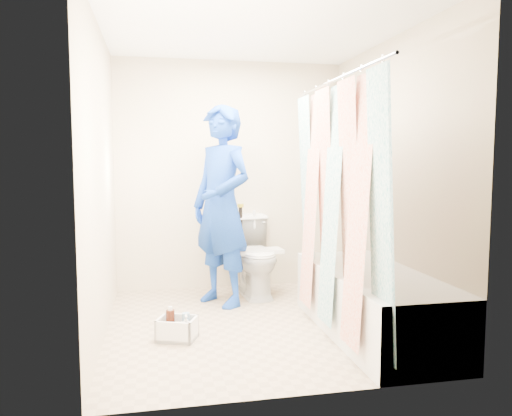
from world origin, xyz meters
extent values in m
plane|color=tan|center=(0.00, 0.00, 0.00)|extent=(2.60, 2.60, 0.00)
cube|color=white|center=(0.00, 0.00, 2.40)|extent=(2.40, 2.60, 0.02)
cube|color=#C5AD97|center=(0.00, 1.30, 1.20)|extent=(2.40, 0.02, 2.40)
cube|color=#C5AD97|center=(0.00, -1.30, 1.20)|extent=(2.40, 0.02, 2.40)
cube|color=#C5AD97|center=(-1.20, 0.00, 1.20)|extent=(0.02, 2.60, 2.40)
cube|color=#C5AD97|center=(1.20, 0.00, 1.20)|extent=(0.02, 2.60, 2.40)
cube|color=silver|center=(0.85, -0.43, 0.25)|extent=(0.70, 1.75, 0.50)
cube|color=silver|center=(0.85, -0.43, 0.46)|extent=(0.58, 1.63, 0.06)
cylinder|color=silver|center=(0.52, -0.43, 1.95)|extent=(0.02, 1.90, 0.02)
cube|color=silver|center=(0.52, -0.43, 1.02)|extent=(0.06, 1.75, 1.80)
imported|color=silver|center=(0.18, 0.92, 0.40)|extent=(0.51, 0.82, 0.80)
cube|color=silver|center=(0.19, 0.79, 0.47)|extent=(0.51, 0.25, 0.04)
cylinder|color=black|center=(0.07, 1.12, 0.77)|extent=(0.04, 0.04, 0.23)
cylinder|color=gold|center=(0.07, 1.12, 0.89)|extent=(0.06, 0.06, 0.03)
cylinder|color=silver|center=(0.22, 1.14, 0.74)|extent=(0.03, 0.03, 0.19)
imported|color=#0F1C9F|center=(-0.19, 0.66, 0.94)|extent=(0.76, 0.82, 1.87)
cube|color=silver|center=(-0.65, -0.23, 0.01)|extent=(0.34, 0.31, 0.03)
cube|color=silver|center=(-0.77, -0.19, 0.08)|extent=(0.10, 0.22, 0.17)
cube|color=silver|center=(-0.53, -0.28, 0.08)|extent=(0.10, 0.22, 0.17)
cube|color=silver|center=(-0.69, -0.33, 0.08)|extent=(0.27, 0.12, 0.17)
cube|color=silver|center=(-0.61, -0.14, 0.08)|extent=(0.27, 0.12, 0.17)
cylinder|color=#3E180C|center=(-0.70, -0.17, 0.12)|extent=(0.07, 0.07, 0.19)
cylinder|color=silver|center=(-0.58, -0.21, 0.11)|extent=(0.06, 0.06, 0.17)
cylinder|color=beige|center=(-0.65, -0.28, 0.09)|extent=(0.04, 0.04, 0.12)
cylinder|color=#3E180C|center=(-0.73, -0.26, 0.06)|extent=(0.06, 0.06, 0.06)
cylinder|color=gold|center=(-0.73, -0.26, 0.09)|extent=(0.06, 0.06, 0.01)
imported|color=silver|center=(-0.59, -0.30, 0.12)|extent=(0.08, 0.08, 0.18)
camera|label=1|loc=(-0.80, -3.96, 1.36)|focal=35.00mm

